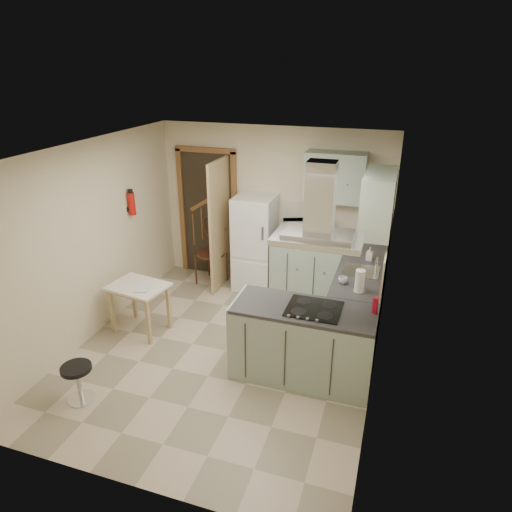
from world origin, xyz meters
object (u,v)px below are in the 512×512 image
(drop_leaf_table, at_px, (141,308))
(bentwood_chair, at_px, (211,254))
(stool, at_px, (79,383))
(microwave, at_px, (301,231))
(extractor_hood, at_px, (318,238))
(fridge, at_px, (255,243))
(peninsula, at_px, (303,343))

(drop_leaf_table, bearing_deg, bentwood_chair, 88.04)
(stool, xyz_separation_m, microwave, (1.67, 3.11, 0.83))
(drop_leaf_table, bearing_deg, stool, -77.19)
(extractor_hood, relative_size, bentwood_chair, 0.89)
(extractor_hood, relative_size, drop_leaf_table, 1.25)
(bentwood_chair, xyz_separation_m, stool, (-0.22, -3.04, -0.29))
(fridge, relative_size, drop_leaf_table, 2.08)
(microwave, bearing_deg, peninsula, -97.08)
(fridge, height_order, microwave, fridge)
(extractor_hood, xyz_separation_m, stool, (-2.27, -1.14, -1.50))
(fridge, height_order, bentwood_chair, fridge)
(peninsula, bearing_deg, fridge, 121.74)
(drop_leaf_table, distance_m, stool, 1.42)
(bentwood_chair, distance_m, microwave, 1.55)
(microwave, bearing_deg, stool, -139.55)
(extractor_hood, xyz_separation_m, microwave, (-0.60, 1.97, -0.68))
(stool, relative_size, microwave, 0.83)
(bentwood_chair, bearing_deg, stool, -82.12)
(extractor_hood, distance_m, bentwood_chair, 3.05)
(peninsula, xyz_separation_m, bentwood_chair, (-1.95, 1.91, 0.06))
(peninsula, height_order, stool, peninsula)
(drop_leaf_table, height_order, microwave, microwave)
(peninsula, relative_size, microwave, 2.97)
(extractor_hood, bearing_deg, stool, -153.39)
(fridge, distance_m, stool, 3.30)
(fridge, xyz_separation_m, extractor_hood, (1.32, -1.98, 0.97))
(fridge, xyz_separation_m, bentwood_chair, (-0.72, -0.07, -0.24))
(extractor_hood, bearing_deg, drop_leaf_table, 173.34)
(drop_leaf_table, bearing_deg, peninsula, 2.04)
(peninsula, height_order, bentwood_chair, bentwood_chair)
(peninsula, distance_m, bentwood_chair, 2.73)
(extractor_hood, bearing_deg, bentwood_chair, 137.09)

